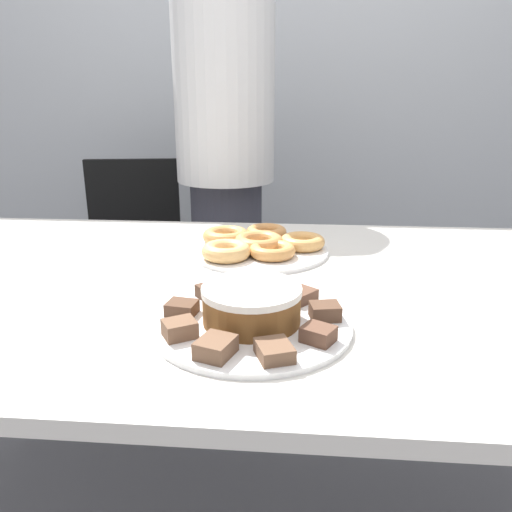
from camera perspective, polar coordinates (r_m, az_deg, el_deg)
The scene contains 22 objects.
wall_back at distance 2.63m, azimuth 2.30°, elevation 21.54°, with size 8.00×0.05×2.60m.
table at distance 1.12m, azimuth -1.88°, elevation -6.37°, with size 1.75×1.02×0.75m.
person_standing at distance 1.85m, azimuth -3.49°, elevation 10.22°, with size 0.35×0.35×1.68m.
office_chair_left at distance 2.20m, azimuth -13.84°, elevation -1.87°, with size 0.51×0.51×0.87m.
plate_cake at distance 0.88m, azimuth -0.50°, elevation -7.80°, with size 0.35×0.35×0.01m.
plate_donuts at distance 1.28m, azimuth 0.34°, elevation 0.64°, with size 0.35×0.35×0.01m.
frosted_cake at distance 0.86m, azimuth -0.50°, elevation -5.55°, with size 0.17×0.17×0.06m.
lamington_0 at distance 0.77m, azimuth -4.63°, elevation -10.35°, with size 0.07×0.07×0.03m.
lamington_1 at distance 0.76m, azimuth 2.11°, elevation -10.77°, with size 0.07×0.07×0.02m.
lamington_2 at distance 0.81m, azimuth 7.13°, elevation -8.85°, with size 0.06×0.06×0.03m.
lamington_3 at distance 0.89m, azimuth 7.88°, elevation -6.28°, with size 0.06×0.05×0.03m.
lamington_4 at distance 0.96m, azimuth 4.97°, elevation -4.50°, with size 0.07×0.08×0.02m.
lamington_5 at distance 0.99m, azimuth 0.13°, elevation -3.73°, with size 0.04×0.05×0.02m.
lamington_6 at distance 0.97m, azimuth -4.92°, elevation -4.14°, with size 0.07×0.08×0.02m.
lamington_7 at distance 0.91m, azimuth -8.45°, elevation -5.90°, with size 0.06×0.05×0.02m.
lamington_8 at distance 0.83m, azimuth -8.72°, elevation -8.21°, with size 0.07×0.06×0.03m.
donut_0 at distance 1.27m, azimuth 0.34°, elevation 1.61°, with size 0.13×0.13×0.04m.
donut_1 at distance 1.21m, azimuth 1.87°, elevation 0.62°, with size 0.11×0.11×0.03m.
donut_2 at distance 1.29m, azimuth 5.33°, elevation 1.64°, with size 0.12×0.12×0.03m.
donut_3 at distance 1.38m, azimuth 1.19°, elevation 2.75°, with size 0.11×0.11×0.03m.
donut_4 at distance 1.33m, azimuth -3.45°, elevation 2.31°, with size 0.12×0.12×0.04m.
donut_5 at distance 1.20m, azimuth -3.44°, elevation 0.58°, with size 0.12×0.12×0.04m.
Camera 1 is at (0.12, -1.01, 1.13)m, focal length 35.00 mm.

